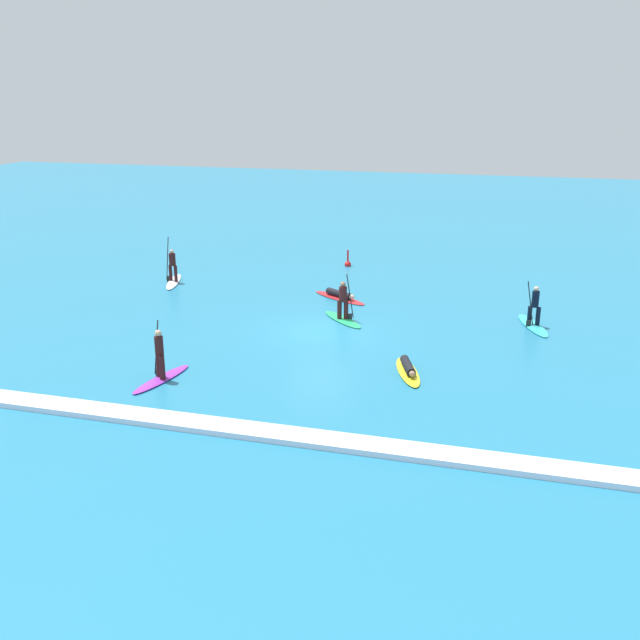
{
  "coord_description": "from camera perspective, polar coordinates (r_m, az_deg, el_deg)",
  "views": [
    {
      "loc": [
        7.29,
        -26.65,
        9.54
      ],
      "look_at": [
        0.0,
        0.0,
        0.5
      ],
      "focal_mm": 39.43,
      "sensor_mm": 36.0,
      "label": 1
    }
  ],
  "objects": [
    {
      "name": "marker_buoy",
      "position": [
        40.22,
        2.27,
        4.61
      ],
      "size": [
        0.37,
        0.37,
        1.03
      ],
      "color": "red",
      "rests_on": "ground_plane"
    },
    {
      "name": "surfer_on_white_board",
      "position": [
        37.4,
        -11.84,
        3.67
      ],
      "size": [
        1.5,
        3.22,
        2.4
      ],
      "rotation": [
        0.0,
        0.0,
        1.88
      ],
      "color": "white",
      "rests_on": "ground_plane"
    },
    {
      "name": "surfer_on_red_board",
      "position": [
        33.83,
        1.62,
        1.97
      ],
      "size": [
        3.15,
        2.34,
        0.4
      ],
      "rotation": [
        0.0,
        0.0,
        5.72
      ],
      "color": "red",
      "rests_on": "ground_plane"
    },
    {
      "name": "ground_plane",
      "position": [
        29.23,
        0.0,
        -0.93
      ],
      "size": [
        120.0,
        120.0,
        0.0
      ],
      "primitive_type": "plane",
      "color": "teal",
      "rests_on": "ground"
    },
    {
      "name": "surfer_on_purple_board",
      "position": [
        24.84,
        -12.81,
        -3.75
      ],
      "size": [
        1.14,
        2.97,
        2.14
      ],
      "rotation": [
        0.0,
        0.0,
        1.37
      ],
      "color": "purple",
      "rests_on": "ground_plane"
    },
    {
      "name": "surfer_on_green_board",
      "position": [
        30.51,
        1.87,
        0.84
      ],
      "size": [
        2.42,
        2.44,
        2.11
      ],
      "rotation": [
        0.0,
        0.0,
        5.49
      ],
      "color": "#23B266",
      "rests_on": "ground_plane"
    },
    {
      "name": "surfer_on_teal_board",
      "position": [
        31.1,
        16.94,
        0.23
      ],
      "size": [
        1.65,
        3.17,
        2.05
      ],
      "rotation": [
        0.0,
        0.0,
        5.03
      ],
      "color": "#33C6CC",
      "rests_on": "ground_plane"
    },
    {
      "name": "wave_crest",
      "position": [
        21.01,
        -6.83,
        -8.76
      ],
      "size": [
        22.85,
        0.9,
        0.18
      ],
      "primitive_type": "cube",
      "color": "white",
      "rests_on": "ground_plane"
    },
    {
      "name": "surfer_on_yellow_board",
      "position": [
        25.13,
        7.15,
        -4.0
      ],
      "size": [
        1.56,
        2.88,
        0.42
      ],
      "rotation": [
        0.0,
        0.0,
        5.05
      ],
      "color": "yellow",
      "rests_on": "ground_plane"
    }
  ]
}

